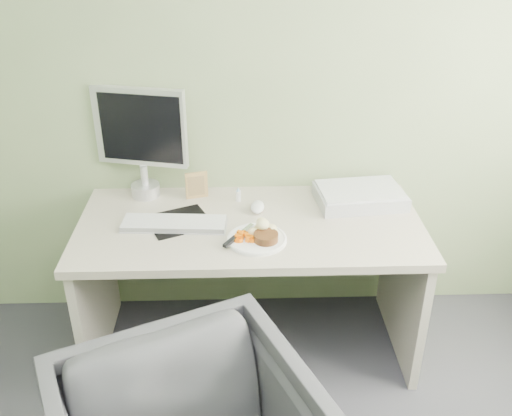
{
  "coord_description": "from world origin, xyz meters",
  "views": [
    {
      "loc": [
        -0.05,
        -0.66,
        2.05
      ],
      "look_at": [
        0.02,
        1.5,
        0.87
      ],
      "focal_mm": 40.0,
      "sensor_mm": 36.0,
      "label": 1
    }
  ],
  "objects_px": {
    "scanner": "(360,197)",
    "monitor": "(141,136)",
    "desk": "(250,256)",
    "plate": "(257,239)"
  },
  "relations": [
    {
      "from": "scanner",
      "to": "plate",
      "type": "bearing_deg",
      "value": -152.86
    },
    {
      "from": "scanner",
      "to": "monitor",
      "type": "height_order",
      "value": "monitor"
    },
    {
      "from": "desk",
      "to": "monitor",
      "type": "distance_m",
      "value": 0.78
    },
    {
      "from": "plate",
      "to": "monitor",
      "type": "xyz_separation_m",
      "value": [
        -0.55,
        0.47,
        0.3
      ]
    },
    {
      "from": "plate",
      "to": "scanner",
      "type": "relative_size",
      "value": 0.63
    },
    {
      "from": "scanner",
      "to": "monitor",
      "type": "distance_m",
      "value": 1.11
    },
    {
      "from": "scanner",
      "to": "monitor",
      "type": "relative_size",
      "value": 0.76
    },
    {
      "from": "desk",
      "to": "scanner",
      "type": "xyz_separation_m",
      "value": [
        0.54,
        0.18,
        0.22
      ]
    },
    {
      "from": "desk",
      "to": "scanner",
      "type": "relative_size",
      "value": 3.82
    },
    {
      "from": "desk",
      "to": "monitor",
      "type": "height_order",
      "value": "monitor"
    }
  ]
}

